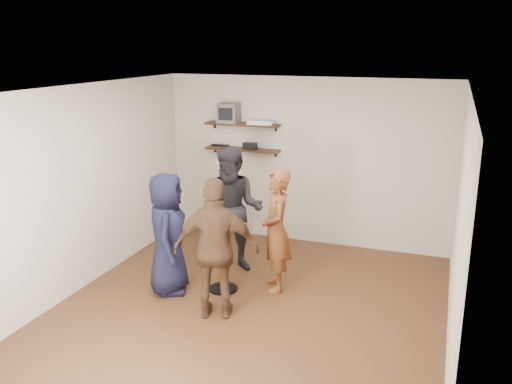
% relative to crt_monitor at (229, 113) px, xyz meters
% --- Properties ---
extents(room, '(4.58, 5.08, 2.68)m').
position_rel_crt_monitor_xyz_m(room, '(1.22, -2.38, -0.72)').
color(room, '#442515').
rests_on(room, ground).
extents(shelf_upper, '(1.20, 0.25, 0.04)m').
position_rel_crt_monitor_xyz_m(shelf_upper, '(0.22, 0.00, -0.17)').
color(shelf_upper, black).
rests_on(shelf_upper, room).
extents(shelf_lower, '(1.20, 0.25, 0.04)m').
position_rel_crt_monitor_xyz_m(shelf_lower, '(0.22, 0.00, -0.57)').
color(shelf_lower, black).
rests_on(shelf_lower, room).
extents(crt_monitor, '(0.32, 0.30, 0.30)m').
position_rel_crt_monitor_xyz_m(crt_monitor, '(0.00, 0.00, 0.00)').
color(crt_monitor, '#59595B').
rests_on(crt_monitor, shelf_upper).
extents(dvd_deck, '(0.40, 0.24, 0.06)m').
position_rel_crt_monitor_xyz_m(dvd_deck, '(0.54, 0.00, -0.12)').
color(dvd_deck, silver).
rests_on(dvd_deck, shelf_upper).
extents(radio, '(0.22, 0.10, 0.10)m').
position_rel_crt_monitor_xyz_m(radio, '(0.35, 0.00, -0.50)').
color(radio, black).
rests_on(radio, shelf_lower).
extents(power_strip, '(0.30, 0.05, 0.03)m').
position_rel_crt_monitor_xyz_m(power_strip, '(-0.18, 0.05, -0.54)').
color(power_strip, black).
rests_on(power_strip, shelf_lower).
extents(side_table, '(0.49, 0.49, 0.54)m').
position_rel_crt_monitor_xyz_m(side_table, '(-0.00, -0.32, -1.56)').
color(side_table, black).
rests_on(side_table, room).
extents(vase_lilies, '(0.19, 0.20, 0.96)m').
position_rel_crt_monitor_xyz_m(vase_lilies, '(-0.00, -0.33, -1.17)').
color(vase_lilies, white).
rests_on(vase_lilies, side_table).
extents(drinks_table, '(0.48, 0.48, 0.88)m').
position_rel_crt_monitor_xyz_m(drinks_table, '(0.72, -1.99, -1.45)').
color(drinks_table, black).
rests_on(drinks_table, room).
extents(wine_glass_fl, '(0.06, 0.06, 0.19)m').
position_rel_crt_monitor_xyz_m(wine_glass_fl, '(0.66, -2.03, -1.01)').
color(wine_glass_fl, silver).
rests_on(wine_glass_fl, drinks_table).
extents(wine_glass_fr, '(0.07, 0.07, 0.21)m').
position_rel_crt_monitor_xyz_m(wine_glass_fr, '(0.78, -2.03, -0.99)').
color(wine_glass_fr, silver).
rests_on(wine_glass_fr, drinks_table).
extents(wine_glass_bl, '(0.07, 0.07, 0.21)m').
position_rel_crt_monitor_xyz_m(wine_glass_bl, '(0.69, -1.93, -1.00)').
color(wine_glass_bl, silver).
rests_on(wine_glass_bl, drinks_table).
extents(wine_glass_br, '(0.07, 0.07, 0.21)m').
position_rel_crt_monitor_xyz_m(wine_glass_br, '(0.73, -1.99, -1.00)').
color(wine_glass_br, silver).
rests_on(wine_glass_br, drinks_table).
extents(person_plaid, '(0.58, 0.68, 1.59)m').
position_rel_crt_monitor_xyz_m(person_plaid, '(1.35, -1.71, -1.22)').
color(person_plaid, red).
rests_on(person_plaid, room).
extents(person_dark, '(0.95, 0.80, 1.74)m').
position_rel_crt_monitor_xyz_m(person_dark, '(0.60, -1.32, -1.15)').
color(person_dark, black).
rests_on(person_dark, room).
extents(person_navy, '(0.75, 0.89, 1.56)m').
position_rel_crt_monitor_xyz_m(person_navy, '(0.09, -2.25, -1.24)').
color(person_navy, black).
rests_on(person_navy, room).
extents(person_brown, '(1.05, 0.68, 1.66)m').
position_rel_crt_monitor_xyz_m(person_brown, '(0.93, -2.65, -1.19)').
color(person_brown, '#4B3120').
rests_on(person_brown, room).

